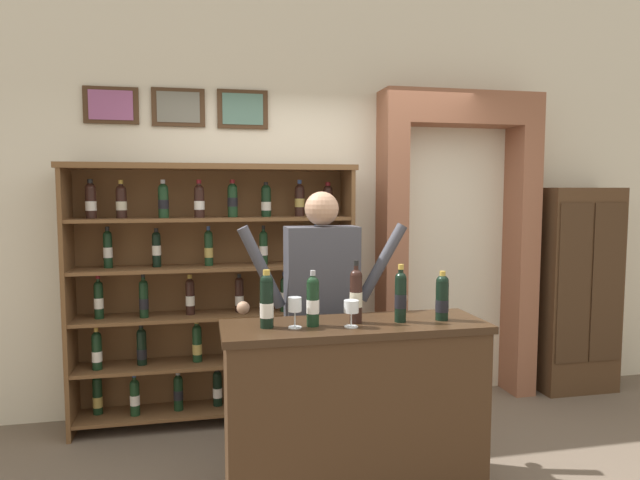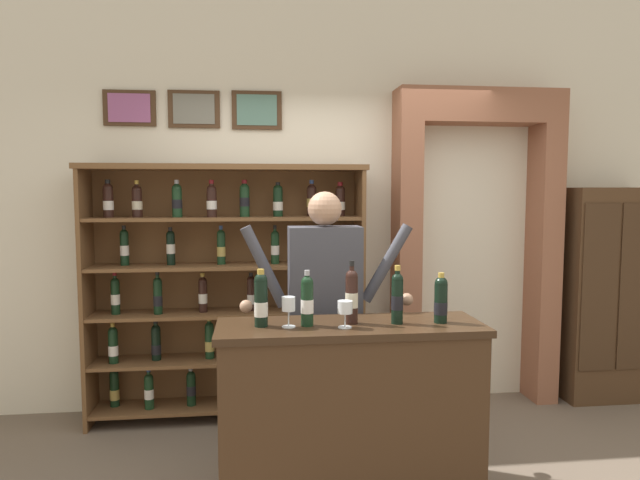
{
  "view_description": "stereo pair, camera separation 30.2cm",
  "coord_description": "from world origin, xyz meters",
  "px_view_note": "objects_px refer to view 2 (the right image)",
  "views": [
    {
      "loc": [
        -0.86,
        -2.88,
        1.73
      ],
      "look_at": [
        -0.18,
        0.3,
        1.45
      ],
      "focal_mm": 31.22,
      "sensor_mm": 36.0,
      "label": 1
    },
    {
      "loc": [
        -0.56,
        -2.93,
        1.73
      ],
      "look_at": [
        -0.18,
        0.3,
        1.45
      ],
      "focal_mm": 31.22,
      "sensor_mm": 36.0,
      "label": 2
    }
  ],
  "objects_px": {
    "tasting_bottle_riserva": "(352,295)",
    "wine_glass_left": "(289,306)",
    "shopkeeper": "(325,295)",
    "tasting_bottle_super_tuscan": "(441,299)",
    "side_cabinet": "(603,294)",
    "tasting_bottle_grappa": "(307,300)",
    "wine_shelf": "(227,284)",
    "tasting_counter": "(350,414)",
    "tasting_bottle_brunello": "(397,297)",
    "wine_glass_center": "(345,308)",
    "tasting_bottle_vin_santo": "(261,300)"
  },
  "relations": [
    {
      "from": "tasting_bottle_riserva",
      "to": "wine_glass_left",
      "type": "distance_m",
      "value": 0.35
    },
    {
      "from": "shopkeeper",
      "to": "tasting_bottle_riserva",
      "type": "distance_m",
      "value": 0.51
    },
    {
      "from": "tasting_bottle_super_tuscan",
      "to": "wine_glass_left",
      "type": "height_order",
      "value": "tasting_bottle_super_tuscan"
    },
    {
      "from": "side_cabinet",
      "to": "tasting_bottle_grappa",
      "type": "xyz_separation_m",
      "value": [
        -2.6,
        -1.33,
        0.27
      ]
    },
    {
      "from": "wine_shelf",
      "to": "tasting_bottle_riserva",
      "type": "distance_m",
      "value": 1.49
    },
    {
      "from": "side_cabinet",
      "to": "shopkeeper",
      "type": "height_order",
      "value": "side_cabinet"
    },
    {
      "from": "side_cabinet",
      "to": "wine_glass_left",
      "type": "xyz_separation_m",
      "value": [
        -2.7,
        -1.35,
        0.24
      ]
    },
    {
      "from": "tasting_counter",
      "to": "shopkeeper",
      "type": "height_order",
      "value": "shopkeeper"
    },
    {
      "from": "tasting_bottle_brunello",
      "to": "side_cabinet",
      "type": "bearing_deg",
      "value": 32.54
    },
    {
      "from": "side_cabinet",
      "to": "wine_glass_center",
      "type": "xyz_separation_m",
      "value": [
        -2.4,
        -1.4,
        0.24
      ]
    },
    {
      "from": "tasting_bottle_riserva",
      "to": "tasting_bottle_brunello",
      "type": "bearing_deg",
      "value": -6.86
    },
    {
      "from": "tasting_bottle_vin_santo",
      "to": "tasting_bottle_grappa",
      "type": "height_order",
      "value": "tasting_bottle_vin_santo"
    },
    {
      "from": "wine_glass_left",
      "to": "tasting_counter",
      "type": "bearing_deg",
      "value": 5.62
    },
    {
      "from": "tasting_bottle_grappa",
      "to": "tasting_bottle_brunello",
      "type": "relative_size",
      "value": 0.94
    },
    {
      "from": "tasting_bottle_riserva",
      "to": "tasting_bottle_brunello",
      "type": "xyz_separation_m",
      "value": [
        0.25,
        -0.03,
        -0.01
      ]
    },
    {
      "from": "tasting_bottle_brunello",
      "to": "tasting_bottle_super_tuscan",
      "type": "height_order",
      "value": "tasting_bottle_brunello"
    },
    {
      "from": "tasting_bottle_vin_santo",
      "to": "tasting_bottle_riserva",
      "type": "bearing_deg",
      "value": 1.13
    },
    {
      "from": "tasting_bottle_vin_santo",
      "to": "wine_glass_left",
      "type": "xyz_separation_m",
      "value": [
        0.14,
        -0.03,
        -0.03
      ]
    },
    {
      "from": "wine_shelf",
      "to": "tasting_bottle_vin_santo",
      "type": "relative_size",
      "value": 6.78
    },
    {
      "from": "side_cabinet",
      "to": "wine_glass_center",
      "type": "relative_size",
      "value": 12.21
    },
    {
      "from": "tasting_bottle_grappa",
      "to": "tasting_bottle_riserva",
      "type": "distance_m",
      "value": 0.25
    },
    {
      "from": "wine_shelf",
      "to": "tasting_bottle_super_tuscan",
      "type": "height_order",
      "value": "wine_shelf"
    },
    {
      "from": "tasting_counter",
      "to": "tasting_bottle_riserva",
      "type": "xyz_separation_m",
      "value": [
        0.01,
        0.01,
        0.66
      ]
    },
    {
      "from": "tasting_bottle_vin_santo",
      "to": "tasting_bottle_super_tuscan",
      "type": "distance_m",
      "value": 0.98
    },
    {
      "from": "side_cabinet",
      "to": "tasting_bottle_brunello",
      "type": "height_order",
      "value": "side_cabinet"
    },
    {
      "from": "wine_shelf",
      "to": "tasting_bottle_vin_santo",
      "type": "distance_m",
      "value": 1.33
    },
    {
      "from": "tasting_bottle_grappa",
      "to": "tasting_bottle_riserva",
      "type": "relative_size",
      "value": 0.87
    },
    {
      "from": "wine_shelf",
      "to": "tasting_counter",
      "type": "xyz_separation_m",
      "value": [
        0.72,
        -1.3,
        -0.52
      ]
    },
    {
      "from": "shopkeeper",
      "to": "wine_glass_center",
      "type": "bearing_deg",
      "value": -86.74
    },
    {
      "from": "side_cabinet",
      "to": "wine_shelf",
      "type": "bearing_deg",
      "value": -179.55
    },
    {
      "from": "side_cabinet",
      "to": "tasting_bottle_super_tuscan",
      "type": "relative_size",
      "value": 6.38
    },
    {
      "from": "shopkeeper",
      "to": "tasting_bottle_vin_santo",
      "type": "xyz_separation_m",
      "value": [
        -0.41,
        -0.51,
        0.08
      ]
    },
    {
      "from": "tasting_counter",
      "to": "side_cabinet",
      "type": "bearing_deg",
      "value": 29.26
    },
    {
      "from": "tasting_bottle_brunello",
      "to": "wine_shelf",
      "type": "bearing_deg",
      "value": 126.51
    },
    {
      "from": "shopkeeper",
      "to": "tasting_bottle_brunello",
      "type": "distance_m",
      "value": 0.63
    },
    {
      "from": "side_cabinet",
      "to": "tasting_bottle_riserva",
      "type": "relative_size",
      "value": 5.1
    },
    {
      "from": "side_cabinet",
      "to": "tasting_counter",
      "type": "bearing_deg",
      "value": -150.74
    },
    {
      "from": "tasting_bottle_riserva",
      "to": "wine_glass_left",
      "type": "height_order",
      "value": "tasting_bottle_riserva"
    },
    {
      "from": "tasting_bottle_grappa",
      "to": "wine_glass_left",
      "type": "height_order",
      "value": "tasting_bottle_grappa"
    },
    {
      "from": "wine_glass_left",
      "to": "shopkeeper",
      "type": "bearing_deg",
      "value": 64.01
    },
    {
      "from": "wine_shelf",
      "to": "wine_glass_center",
      "type": "bearing_deg",
      "value": -63.76
    },
    {
      "from": "tasting_bottle_riserva",
      "to": "wine_glass_left",
      "type": "xyz_separation_m",
      "value": [
        -0.35,
        -0.04,
        -0.04
      ]
    },
    {
      "from": "side_cabinet",
      "to": "wine_glass_center",
      "type": "distance_m",
      "value": 2.79
    },
    {
      "from": "tasting_bottle_brunello",
      "to": "wine_glass_left",
      "type": "bearing_deg",
      "value": -178.84
    },
    {
      "from": "shopkeeper",
      "to": "tasting_bottle_vin_santo",
      "type": "bearing_deg",
      "value": -128.8
    },
    {
      "from": "tasting_counter",
      "to": "tasting_bottle_vin_santo",
      "type": "xyz_separation_m",
      "value": [
        -0.48,
        -0.0,
        0.65
      ]
    },
    {
      "from": "tasting_bottle_vin_santo",
      "to": "tasting_bottle_grappa",
      "type": "distance_m",
      "value": 0.25
    },
    {
      "from": "tasting_bottle_riserva",
      "to": "wine_glass_center",
      "type": "distance_m",
      "value": 0.11
    },
    {
      "from": "wine_shelf",
      "to": "side_cabinet",
      "type": "distance_m",
      "value": 3.08
    },
    {
      "from": "tasting_bottle_brunello",
      "to": "tasting_counter",
      "type": "bearing_deg",
      "value": 175.19
    }
  ]
}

